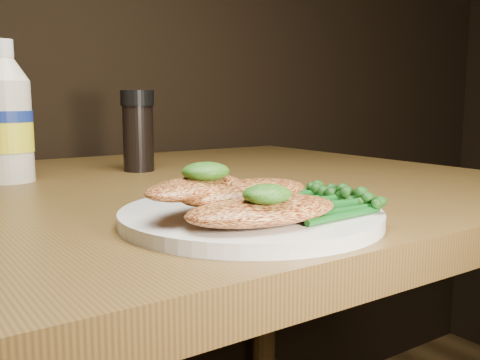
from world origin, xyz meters
TOP-DOWN VIEW (x-y plane):
  - plate at (0.06, 0.78)m, footprint 0.25×0.25m
  - chicken_front at (0.03, 0.73)m, footprint 0.15×0.08m
  - chicken_mid at (0.05, 0.77)m, footprint 0.14×0.08m
  - chicken_back at (0.00, 0.79)m, footprint 0.13×0.10m
  - pesto_front at (0.03, 0.72)m, footprint 0.05×0.04m
  - pesto_back at (0.01, 0.78)m, footprint 0.05×0.05m
  - broccolini_bundle at (0.10, 0.75)m, footprint 0.14×0.12m
  - mayo_bottle at (-0.07, 1.19)m, footprint 0.09×0.09m
  - pepper_grinder at (0.13, 1.19)m, footprint 0.06×0.06m

SIDE VIEW (x-z plane):
  - plate at x=0.06m, z-range 0.75..0.76m
  - broccolini_bundle at x=0.10m, z-range 0.76..0.78m
  - chicken_front at x=0.03m, z-range 0.76..0.79m
  - chicken_mid at x=0.05m, z-range 0.77..0.79m
  - chicken_back at x=0.00m, z-range 0.78..0.80m
  - pesto_front at x=0.03m, z-range 0.78..0.80m
  - pesto_back at x=0.01m, z-range 0.80..0.81m
  - pepper_grinder at x=0.13m, z-range 0.75..0.88m
  - mayo_bottle at x=-0.07m, z-range 0.75..0.95m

